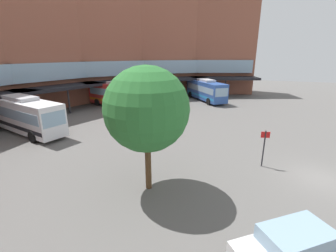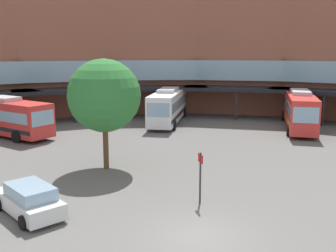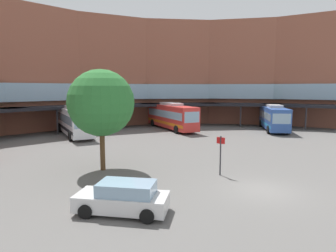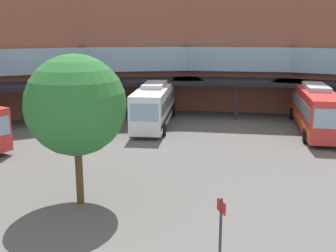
% 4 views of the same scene
% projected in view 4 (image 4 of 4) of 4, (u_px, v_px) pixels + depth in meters
% --- Properties ---
extents(station_building, '(77.34, 35.91, 16.98)m').
position_uv_depth(station_building, '(142.00, 33.00, 33.22)').
color(station_building, '#93543F').
rests_on(station_building, ground).
extents(bus_0, '(5.38, 11.61, 3.77)m').
position_uv_depth(bus_0, '(155.00, 104.00, 36.56)').
color(bus_0, white).
rests_on(bus_0, ground).
extents(bus_1, '(6.31, 12.59, 3.87)m').
position_uv_depth(bus_1, '(314.00, 107.00, 34.59)').
color(bus_1, red).
rests_on(bus_1, ground).
extents(plaza_tree, '(4.77, 4.77, 7.29)m').
position_uv_depth(plaza_tree, '(76.00, 105.00, 19.32)').
color(plaza_tree, brown).
rests_on(plaza_tree, ground).
extents(stop_sign_post, '(0.15, 0.60, 2.72)m').
position_uv_depth(stop_sign_post, '(221.00, 227.00, 14.43)').
color(stop_sign_post, '#2D2D33').
rests_on(stop_sign_post, ground).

